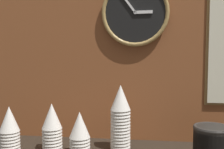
# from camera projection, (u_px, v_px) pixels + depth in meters

# --- Properties ---
(wall_tiled_back) EXTENTS (1.60, 0.03, 1.05)m
(wall_tiled_back) POSITION_uv_depth(u_px,v_px,m) (144.00, 35.00, 1.39)
(wall_tiled_back) COLOR brown
(wall_tiled_back) RESTS_ON ground_plane
(cup_stack_far_left) EXTENTS (0.09, 0.09, 0.20)m
(cup_stack_far_left) POSITION_uv_depth(u_px,v_px,m) (9.00, 128.00, 1.27)
(cup_stack_far_left) COLOR white
(cup_stack_far_left) RESTS_ON ground_plane
(cup_stack_center) EXTENTS (0.09, 0.09, 0.30)m
(cup_stack_center) POSITION_uv_depth(u_px,v_px,m) (120.00, 117.00, 1.27)
(cup_stack_center) COLOR white
(cup_stack_center) RESTS_ON ground_plane
(cup_stack_center_left) EXTENTS (0.09, 0.09, 0.18)m
(cup_stack_center_left) POSITION_uv_depth(u_px,v_px,m) (80.00, 133.00, 1.23)
(cup_stack_center_left) COLOR white
(cup_stack_center_left) RESTS_ON ground_plane
(cup_stack_left) EXTENTS (0.09, 0.09, 0.21)m
(cup_stack_left) POSITION_uv_depth(u_px,v_px,m) (52.00, 127.00, 1.27)
(cup_stack_left) COLOR white
(cup_stack_left) RESTS_ON ground_plane
(bowl_stack_right) EXTENTS (0.15, 0.15, 0.15)m
(bowl_stack_right) POSITION_uv_depth(u_px,v_px,m) (212.00, 143.00, 1.14)
(bowl_stack_right) COLOR black
(bowl_stack_right) RESTS_ON ground_plane
(wall_clock) EXTENTS (0.33, 0.03, 0.33)m
(wall_clock) POSITION_uv_depth(u_px,v_px,m) (135.00, 13.00, 1.35)
(wall_clock) COLOR black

